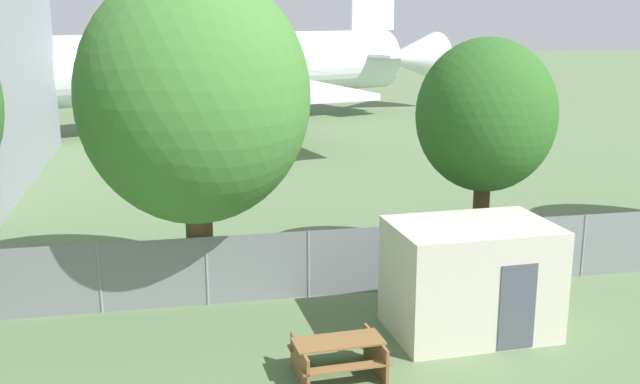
# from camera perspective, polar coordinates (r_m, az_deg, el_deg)

# --- Properties ---
(perimeter_fence) EXTENTS (56.07, 0.07, 1.75)m
(perimeter_fence) POSITION_cam_1_polar(r_m,az_deg,el_deg) (18.98, -0.89, -5.52)
(perimeter_fence) COLOR gray
(perimeter_fence) RESTS_ON ground
(airplane) EXTENTS (36.87, 29.45, 11.83)m
(airplane) POSITION_cam_1_polar(r_m,az_deg,el_deg) (47.38, -8.99, 9.39)
(airplane) COLOR white
(airplane) RESTS_ON ground
(portable_cabin) EXTENTS (3.65, 2.54, 2.53)m
(portable_cabin) POSITION_cam_1_polar(r_m,az_deg,el_deg) (17.23, 11.39, -6.47)
(portable_cabin) COLOR beige
(portable_cabin) RESTS_ON ground
(picnic_bench_near_cabin) EXTENTS (1.86, 1.50, 0.76)m
(picnic_bench_near_cabin) POSITION_cam_1_polar(r_m,az_deg,el_deg) (15.23, 1.41, -12.19)
(picnic_bench_near_cabin) COLOR brown
(picnic_bench_near_cabin) RESTS_ON ground
(tree_left_of_cabin) EXTENTS (5.57, 5.57, 8.18)m
(tree_left_of_cabin) POSITION_cam_1_polar(r_m,az_deg,el_deg) (18.19, -9.57, 7.11)
(tree_left_of_cabin) COLOR brown
(tree_left_of_cabin) RESTS_ON ground
(tree_behind_benches) EXTENTS (3.80, 3.80, 6.45)m
(tree_behind_benches) POSITION_cam_1_polar(r_m,az_deg,el_deg) (20.84, 12.52, 5.67)
(tree_behind_benches) COLOR #4C3823
(tree_behind_benches) RESTS_ON ground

